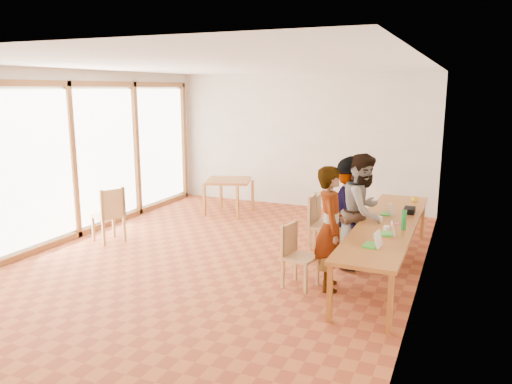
{
  "coord_description": "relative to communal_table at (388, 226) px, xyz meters",
  "views": [
    {
      "loc": [
        3.5,
        -6.79,
        2.67
      ],
      "look_at": [
        0.53,
        0.13,
        1.1
      ],
      "focal_mm": 35.0,
      "sensor_mm": 36.0,
      "label": 1
    }
  ],
  "objects": [
    {
      "name": "condiment_cup",
      "position": [
        0.05,
        -0.42,
        0.08
      ],
      "size": [
        0.08,
        0.08,
        0.06
      ],
      "primitive_type": "cylinder",
      "color": "white",
      "rests_on": "communal_table"
    },
    {
      "name": "ground",
      "position": [
        -2.5,
        -0.43,
        -0.7
      ],
      "size": [
        8.0,
        8.0,
        0.0
      ],
      "primitive_type": "plane",
      "color": "#AC5329",
      "rests_on": "ground"
    },
    {
      "name": "chair_spare",
      "position": [
        -4.66,
        -0.46,
        -0.1
      ],
      "size": [
        0.6,
        0.6,
        0.52
      ],
      "rotation": [
        0.0,
        0.0,
        2.73
      ],
      "color": "tan",
      "rests_on": "ground"
    },
    {
      "name": "chair_empty",
      "position": [
        -0.89,
        2.11,
        -0.1
      ],
      "size": [
        0.56,
        0.56,
        0.53
      ],
      "rotation": [
        0.0,
        0.0,
        -0.26
      ],
      "color": "tan",
      "rests_on": "ground"
    },
    {
      "name": "black_pouch",
      "position": [
        0.22,
        0.7,
        0.09
      ],
      "size": [
        0.16,
        0.26,
        0.09
      ],
      "primitive_type": "cube",
      "color": "black",
      "rests_on": "communal_table"
    },
    {
      "name": "chair_near",
      "position": [
        -1.07,
        -1.04,
        -0.17
      ],
      "size": [
        0.48,
        0.48,
        0.47
      ],
      "rotation": [
        0.0,
        0.0,
        -0.19
      ],
      "color": "tan",
      "rests_on": "ground"
    },
    {
      "name": "wall_right",
      "position": [
        0.5,
        -0.43,
        0.8
      ],
      "size": [
        0.1,
        8.0,
        3.0
      ],
      "primitive_type": "cube",
      "color": "silver",
      "rests_on": "ground"
    },
    {
      "name": "pink_phone",
      "position": [
        0.13,
        -0.06,
        0.05
      ],
      "size": [
        0.05,
        0.1,
        0.01
      ],
      "primitive_type": "cube",
      "color": "#F64882",
      "rests_on": "communal_table"
    },
    {
      "name": "ceiling",
      "position": [
        -2.5,
        -0.43,
        2.32
      ],
      "size": [
        6.0,
        8.0,
        0.04
      ],
      "primitive_type": "cube",
      "color": "white",
      "rests_on": "wall_back"
    },
    {
      "name": "green_bottle",
      "position": [
        0.26,
        -0.31,
        0.19
      ],
      "size": [
        0.07,
        0.07,
        0.28
      ],
      "primitive_type": "cylinder",
      "color": "#1A7C2F",
      "rests_on": "communal_table"
    },
    {
      "name": "person_near",
      "position": [
        -0.61,
        -0.94,
        0.14
      ],
      "size": [
        0.58,
        0.71,
        1.68
      ],
      "primitive_type": "imported",
      "rotation": [
        0.0,
        0.0,
        1.9
      ],
      "color": "gray",
      "rests_on": "ground"
    },
    {
      "name": "person_mid",
      "position": [
        -0.38,
        0.07,
        0.16
      ],
      "size": [
        0.83,
        0.97,
        1.74
      ],
      "primitive_type": "imported",
      "rotation": [
        0.0,
        0.0,
        1.34
      ],
      "color": "gray",
      "rests_on": "ground"
    },
    {
      "name": "wall_back",
      "position": [
        -2.5,
        3.57,
        0.8
      ],
      "size": [
        6.0,
        0.1,
        3.0
      ],
      "primitive_type": "cube",
      "color": "silver",
      "rests_on": "ground"
    },
    {
      "name": "yellow_mug",
      "position": [
        0.22,
        1.54,
        0.09
      ],
      "size": [
        0.15,
        0.15,
        0.09
      ],
      "primitive_type": "imported",
      "rotation": [
        0.0,
        0.0,
        -0.34
      ],
      "color": "yellow",
      "rests_on": "communal_table"
    },
    {
      "name": "chair_mid",
      "position": [
        -1.17,
        0.4,
        -0.1
      ],
      "size": [
        0.48,
        0.48,
        0.52
      ],
      "rotation": [
        0.0,
        0.0,
        0.06
      ],
      "color": "tan",
      "rests_on": "ground"
    },
    {
      "name": "side_table",
      "position": [
        -3.69,
        2.23,
        -0.03
      ],
      "size": [
        0.9,
        0.9,
        0.75
      ],
      "rotation": [
        0.0,
        0.0,
        0.32
      ],
      "color": "#A66C25",
      "rests_on": "ground"
    },
    {
      "name": "chair_far",
      "position": [
        -1.2,
        0.83,
        -0.15
      ],
      "size": [
        0.46,
        0.46,
        0.48
      ],
      "rotation": [
        0.0,
        0.0,
        0.1
      ],
      "color": "tan",
      "rests_on": "ground"
    },
    {
      "name": "laptop_far",
      "position": [
        -0.06,
        0.47,
        0.1
      ],
      "size": [
        0.2,
        0.23,
        0.18
      ],
      "rotation": [
        0.0,
        0.0,
        0.07
      ],
      "color": "green",
      "rests_on": "communal_table"
    },
    {
      "name": "communal_table",
      "position": [
        0.0,
        0.0,
        0.0
      ],
      "size": [
        0.8,
        4.0,
        0.75
      ],
      "color": "#A66C25",
      "rests_on": "ground"
    },
    {
      "name": "clear_glass",
      "position": [
        -0.11,
        -0.03,
        0.09
      ],
      "size": [
        0.07,
        0.07,
        0.09
      ],
      "primitive_type": "cylinder",
      "color": "silver",
      "rests_on": "communal_table"
    },
    {
      "name": "laptop_near",
      "position": [
        0.02,
        -1.22,
        0.1
      ],
      "size": [
        0.22,
        0.25,
        0.2
      ],
      "rotation": [
        0.0,
        0.0,
        -0.09
      ],
      "color": "green",
      "rests_on": "communal_table"
    },
    {
      "name": "person_far",
      "position": [
        -0.62,
        0.3,
        0.12
      ],
      "size": [
        0.93,
        1.2,
        1.65
      ],
      "primitive_type": "imported",
      "rotation": [
        0.0,
        0.0,
        1.9
      ],
      "color": "gray",
      "rests_on": "ground"
    },
    {
      "name": "window_wall",
      "position": [
        -5.46,
        -0.43,
        0.8
      ],
      "size": [
        0.1,
        8.0,
        3.0
      ],
      "primitive_type": "cube",
      "color": "white",
      "rests_on": "ground"
    },
    {
      "name": "laptop_mid",
      "position": [
        0.12,
        -0.64,
        0.1
      ],
      "size": [
        0.21,
        0.23,
        0.18
      ],
      "rotation": [
        0.0,
        0.0,
        0.14
      ],
      "color": "green",
      "rests_on": "communal_table"
    }
  ]
}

